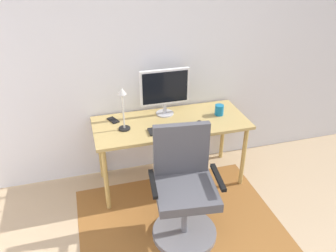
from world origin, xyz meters
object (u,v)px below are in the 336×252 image
keyboard (171,129)px  office_chair (184,194)px  monitor (165,89)px  cell_phone (113,120)px  coffee_cup (219,110)px  desk_lamp (123,104)px  computer_mouse (200,123)px  desk (171,128)px

keyboard → office_chair: office_chair is taller
monitor → cell_phone: bearing=-179.6°
office_chair → coffee_cup: bearing=57.3°
cell_phone → desk_lamp: bearing=-90.8°
coffee_cup → cell_phone: bearing=171.2°
keyboard → computer_mouse: bearing=4.5°
computer_mouse → cell_phone: bearing=158.8°
keyboard → desk_lamp: desk_lamp is taller
computer_mouse → cell_phone: computer_mouse is taller
computer_mouse → desk: bearing=152.1°
monitor → cell_phone: monitor is taller
desk_lamp → desk: bearing=3.0°
monitor → office_chair: 1.08m
monitor → keyboard: (-0.03, -0.34, -0.27)m
computer_mouse → coffee_cup: 0.30m
cell_phone → desk_lamp: 0.33m
desk_lamp → office_chair: 0.98m
desk_lamp → monitor: bearing=24.2°
monitor → computer_mouse: 0.49m
desk → monitor: monitor is taller
desk → office_chair: size_ratio=1.52×
desk → desk_lamp: size_ratio=3.61×
keyboard → office_chair: 0.65m
office_chair → keyboard: bearing=91.8°
keyboard → cell_phone: keyboard is taller
cell_phone → computer_mouse: bearing=-44.0°
monitor → office_chair: (-0.08, -0.91, -0.58)m
desk → keyboard: 0.18m
monitor → computer_mouse: size_ratio=4.78×
coffee_cup → cell_phone: size_ratio=0.76×
desk_lamp → cell_phone: bearing=112.0°
desk → desk_lamp: bearing=-177.0°
monitor → office_chair: size_ratio=0.50×
coffee_cup → cell_phone: 1.07m
keyboard → computer_mouse: (0.30, 0.02, 0.01)m
desk_lamp → computer_mouse: bearing=-8.8°
computer_mouse → cell_phone: (-0.80, 0.31, -0.01)m
desk → office_chair: 0.77m
coffee_cup → office_chair: (-0.61, -0.74, -0.36)m
keyboard → coffee_cup: 0.59m
monitor → keyboard: monitor is taller
desk → coffee_cup: (0.52, 0.01, 0.12)m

